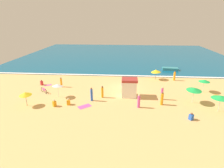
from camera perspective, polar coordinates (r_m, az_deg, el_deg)
The scene contains 27 objects.
ground_plane at distance 30.45m, azimuth 3.43°, elevation -1.02°, with size 60.00×60.00×0.00m, color #E5B26B.
ocean_water at distance 57.49m, azimuth 3.99°, elevation 8.93°, with size 60.00×44.00×0.10m, color #0F567A.
wave_breaker_foam at distance 36.38m, azimuth 3.63°, elevation 2.64°, with size 57.00×0.70×0.01m, color white.
lifeguard_cabana at distance 26.65m, azimuth 5.39°, elevation -1.05°, with size 2.24×1.98×2.67m.
beach_umbrella_0 at distance 34.71m, azimuth 13.38°, elevation 3.94°, with size 2.09×2.06×1.96m.
beach_umbrella_1 at distance 25.45m, azimuth 30.59°, elevation -3.55°, with size 2.79×2.80×2.10m.
beach_umbrella_2 at distance 27.20m, azimuth -16.47°, elevation -0.35°, with size 1.84×1.86×2.06m.
beach_umbrella_3 at distance 26.49m, azimuth 24.03°, elevation -1.54°, with size 2.33×2.34×2.16m.
beach_umbrella_4 at distance 25.97m, azimuth -25.23°, elevation -2.74°, with size 1.78×1.80×1.94m.
beach_umbrella_5 at distance 31.26m, azimuth 26.64°, elevation 0.90°, with size 1.84×1.84×1.97m.
parked_bicycle at distance 29.99m, azimuth -20.28°, elevation -1.82°, with size 1.45×1.19×0.76m.
beachgoer_0 at distance 25.00m, azimuth -17.37°, elevation -5.71°, with size 0.55×0.55×0.95m.
beachgoer_1 at distance 26.54m, azimuth 15.19°, elevation -2.85°, with size 0.32×0.32×1.86m.
beachgoer_2 at distance 31.00m, azimuth 3.55°, elevation -0.02°, with size 0.63×0.63×0.77m.
beachgoer_3 at distance 31.47m, azimuth -15.43°, elevation 0.52°, with size 0.44×0.44×1.65m.
beachgoer_4 at distance 23.64m, azimuth 8.28°, elevation -5.28°, with size 0.47×0.47×1.81m.
beachgoer_5 at distance 33.59m, azimuth -20.90°, elevation 0.35°, with size 0.57×0.57×0.88m.
beachgoer_6 at distance 35.43m, azimuth 18.73°, elevation 2.35°, with size 0.52×0.52×1.77m.
beachgoer_7 at distance 24.99m, azimuth -13.30°, elevation -5.43°, with size 0.53×0.53×0.88m.
beachgoer_8 at distance 25.39m, azimuth -6.32°, elevation -3.24°, with size 0.40×0.40×1.91m.
beachgoer_9 at distance 24.98m, azimuth 15.17°, elevation -4.44°, with size 0.39×0.39×1.79m.
beachgoer_10 at distance 26.32m, azimuth -3.00°, elevation -2.49°, with size 0.42×0.42×1.73m.
beachgoer_11 at distance 22.73m, azimuth 23.26°, elevation -9.26°, with size 0.56×0.56×0.87m.
beach_towel_0 at distance 24.24m, azimuth -8.48°, elevation -6.86°, with size 1.89×1.81×0.01m.
beach_towel_1 at distance 33.21m, azimuth -19.17°, elevation -0.32°, with size 1.38×1.12×0.01m.
beach_towel_2 at distance 31.12m, azimuth 29.79°, elevation -3.25°, with size 0.69×1.12×0.01m.
small_boat_0 at distance 41.99m, azimuth 17.54°, elevation 4.47°, with size 3.40×1.64×0.55m.
Camera 1 is at (0.35, -28.48, 10.77)m, focal length 29.60 mm.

